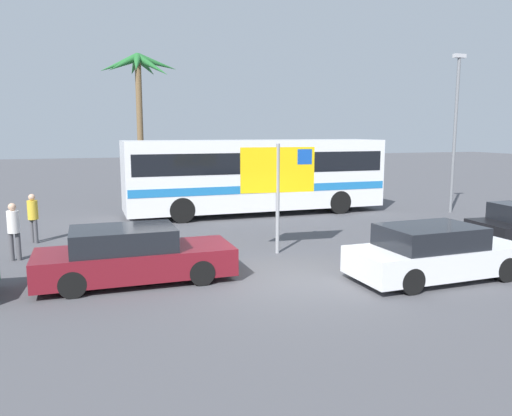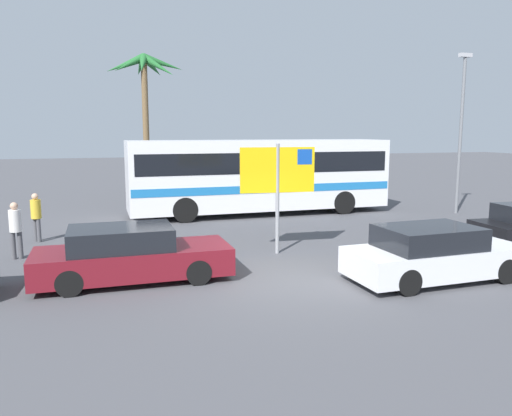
% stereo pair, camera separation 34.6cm
% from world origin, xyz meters
% --- Properties ---
extents(ground, '(120.00, 120.00, 0.00)m').
position_xyz_m(ground, '(0.00, 0.00, 0.00)').
color(ground, '#4C4C51').
extents(bus_front_coach, '(11.11, 2.57, 3.17)m').
position_xyz_m(bus_front_coach, '(2.42, 9.54, 1.78)').
color(bus_front_coach, white).
rests_on(bus_front_coach, ground).
extents(ferry_sign, '(2.20, 0.24, 3.20)m').
position_xyz_m(ferry_sign, '(0.76, 2.59, 2.33)').
color(ferry_sign, gray).
rests_on(ferry_sign, ground).
extents(car_white, '(4.39, 1.85, 1.32)m').
position_xyz_m(car_white, '(3.39, -1.03, 0.64)').
color(car_white, silver).
rests_on(car_white, ground).
extents(car_maroon, '(4.57, 1.79, 1.32)m').
position_xyz_m(car_maroon, '(-3.56, 1.08, 0.64)').
color(car_maroon, maroon).
rests_on(car_maroon, ground).
extents(pedestrian_near_sign, '(0.32, 0.32, 1.58)m').
position_xyz_m(pedestrian_near_sign, '(-6.17, 6.40, 0.93)').
color(pedestrian_near_sign, '#4C4C51').
rests_on(pedestrian_near_sign, ground).
extents(pedestrian_by_bus, '(0.32, 0.32, 1.61)m').
position_xyz_m(pedestrian_by_bus, '(-6.46, 4.17, 0.94)').
color(pedestrian_by_bus, '#4C4C51').
rests_on(pedestrian_by_bus, ground).
extents(lamp_post_left_side, '(0.56, 0.20, 6.78)m').
position_xyz_m(lamp_post_left_side, '(10.67, 7.09, 3.71)').
color(lamp_post_left_side, slate).
rests_on(lamp_post_left_side, ground).
extents(palm_tree_seaside, '(4.02, 3.99, 7.49)m').
position_xyz_m(palm_tree_seaside, '(-1.70, 16.00, 6.21)').
color(palm_tree_seaside, brown).
rests_on(palm_tree_seaside, ground).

